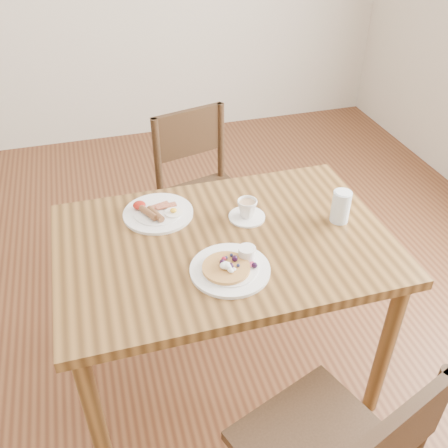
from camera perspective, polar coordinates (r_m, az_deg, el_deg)
name	(u,v)px	position (r m, az deg, el deg)	size (l,w,h in m)	color
ground	(224,370)	(2.34, 0.00, -16.37)	(5.00, 5.00, 0.00)	#4F2916
dining_table	(224,260)	(1.87, 0.00, -4.18)	(1.20, 0.80, 0.75)	brown
chair_far	(203,191)	(2.55, -2.45, 3.78)	(0.51, 0.51, 0.88)	#392414
pancake_plate	(231,267)	(1.67, 0.81, -4.94)	(0.27, 0.27, 0.06)	white
breakfast_plate	(157,212)	(1.94, -7.66, 1.33)	(0.27, 0.27, 0.04)	white
teacup_saucer	(247,210)	(1.89, 2.65, 1.56)	(0.14, 0.14, 0.08)	white
water_glass	(341,207)	(1.91, 13.20, 1.95)	(0.07, 0.07, 0.13)	silver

